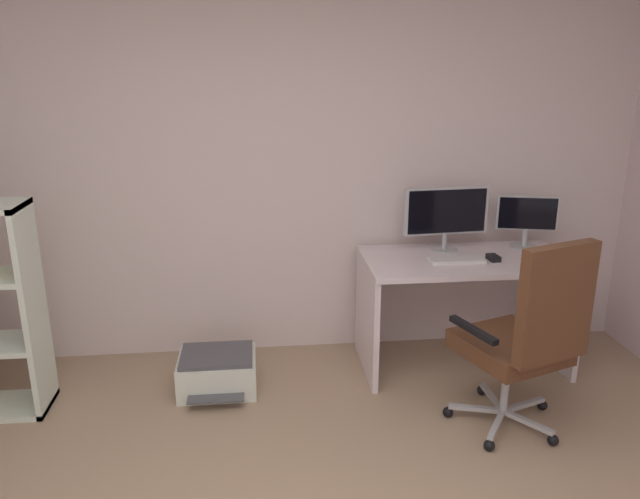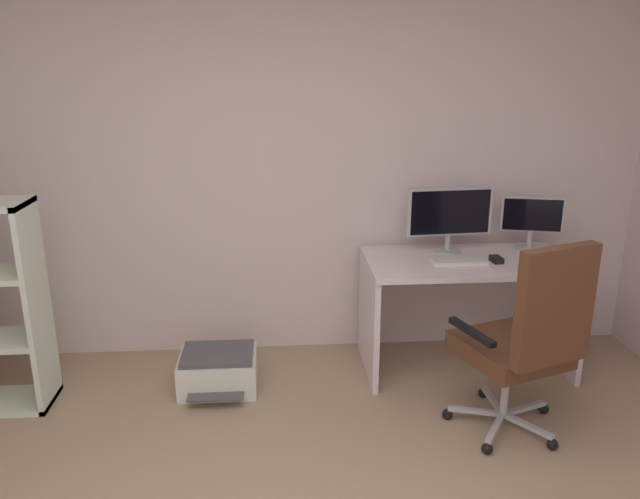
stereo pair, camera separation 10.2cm
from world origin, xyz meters
name	(u,v)px [view 2 (the right image)]	position (x,y,z in m)	size (l,w,h in m)	color
wall_back	(268,167)	(0.00, 2.54, 1.28)	(5.04, 0.10, 2.56)	silver
desk	(467,290)	(1.27, 2.10, 0.54)	(1.31, 0.68, 0.75)	silver
monitor_main	(449,214)	(1.17, 2.27, 1.00)	(0.57, 0.18, 0.42)	#B2B5B7
monitor_secondary	(532,218)	(1.72, 2.27, 0.97)	(0.39, 0.18, 0.35)	#B2B5B7
keyboard	(459,261)	(1.17, 2.03, 0.76)	(0.34, 0.13, 0.02)	silver
computer_mouse	(496,259)	(1.41, 2.03, 0.77)	(0.06, 0.10, 0.03)	black
office_chair	(526,337)	(1.32, 1.29, 0.59)	(0.64, 0.70, 1.12)	#B7BABC
printer	(218,370)	(-0.33, 1.94, 0.12)	(0.47, 0.46, 0.24)	silver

